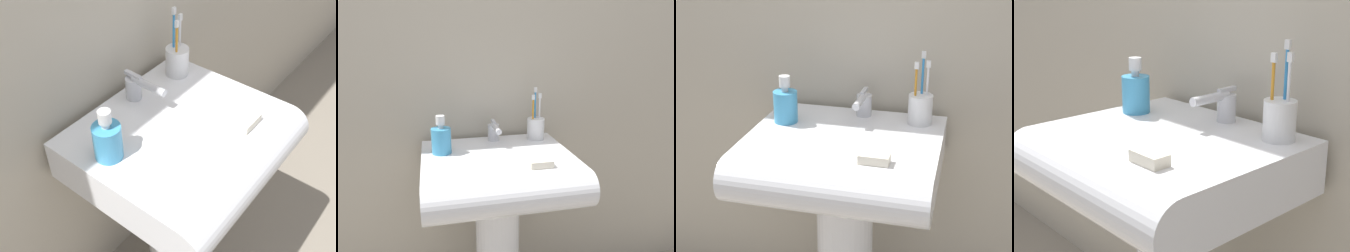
% 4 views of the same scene
% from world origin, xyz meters
% --- Properties ---
extents(sink_basin, '(0.54, 0.49, 0.12)m').
position_xyz_m(sink_basin, '(0.00, -0.05, 0.69)').
color(sink_basin, white).
rests_on(sink_basin, sink_pedestal).
extents(faucet, '(0.05, 0.14, 0.08)m').
position_xyz_m(faucet, '(0.02, 0.15, 0.79)').
color(faucet, silver).
rests_on(faucet, sink_basin).
extents(toothbrush_cup, '(0.07, 0.07, 0.21)m').
position_xyz_m(toothbrush_cup, '(0.19, 0.14, 0.80)').
color(toothbrush_cup, white).
rests_on(toothbrush_cup, sink_basin).
extents(soap_bottle, '(0.07, 0.07, 0.14)m').
position_xyz_m(soap_bottle, '(-0.20, 0.05, 0.80)').
color(soap_bottle, '#3F99CC').
rests_on(soap_bottle, sink_basin).
extents(bar_soap, '(0.08, 0.04, 0.02)m').
position_xyz_m(bar_soap, '(0.12, -0.16, 0.76)').
color(bar_soap, silver).
rests_on(bar_soap, sink_basin).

